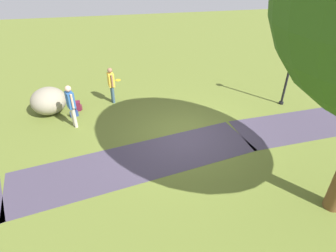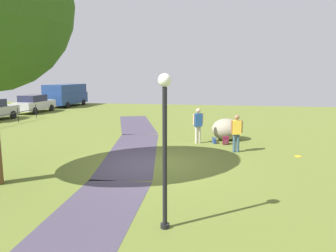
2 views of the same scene
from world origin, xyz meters
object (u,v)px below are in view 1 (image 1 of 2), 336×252
Objects in this scene: lawn_boulder at (49,101)px; handbag_on_grass at (74,113)px; man_near_boulder at (111,83)px; backpack_by_boulder at (78,106)px; woman_with_handbag at (71,104)px; lamp_post at (292,59)px; frisbee_on_grass at (118,80)px.

lawn_boulder is 4.92× the size of handbag_on_grass.
backpack_by_boulder is at bearing 16.30° from man_near_boulder.
backpack_by_boulder is at bearing -92.01° from woman_with_handbag.
lamp_post is at bearing 171.60° from backpack_by_boulder.
lamp_post is 9.87× the size of handbag_on_grass.
man_near_boulder is (-2.65, -0.41, 0.39)m from lawn_boulder.
handbag_on_grass is at bearing 60.33° from frisbee_on_grass.
lamp_post is at bearing -179.81° from woman_with_handbag.
backpack_by_boulder is (-0.15, -0.55, 0.05)m from handbag_on_grass.
woman_with_handbag is (-1.10, 1.38, 0.46)m from lawn_boulder.
handbag_on_grass is at bearing 149.87° from lawn_boulder.
woman_with_handbag reaches higher than man_near_boulder.
lamp_post is 8.43× the size of backpack_by_boulder.
lawn_boulder is 1.82m from woman_with_handbag.
lamp_post is at bearing 172.37° from lawn_boulder.
handbag_on_grass is 0.57m from backpack_by_boulder.
man_near_boulder is 1.74m from backpack_by_boulder.
handbag_on_grass is 4.03m from frisbee_on_grass.
frisbee_on_grass is at bearing -97.83° from man_near_boulder.
lawn_boulder reaches higher than handbag_on_grass.
woman_with_handbag is 6.18× the size of frisbee_on_grass.
frisbee_on_grass is at bearing -31.09° from lamp_post.
backpack_by_boulder reaches higher than frisbee_on_grass.
backpack_by_boulder is at bearing -104.75° from handbag_on_grass.
backpack_by_boulder is (-0.05, -1.35, -0.81)m from woman_with_handbag.
lamp_post reaches higher than backpack_by_boulder.
lamp_post is 9.21m from backpack_by_boulder.
lawn_boulder is 1.03× the size of man_near_boulder.
lamp_post is 10.27m from lawn_boulder.
handbag_on_grass is at bearing -4.84° from lamp_post.
man_near_boulder is at bearing -163.70° from backpack_by_boulder.
lawn_boulder is 2.71m from man_near_boulder.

